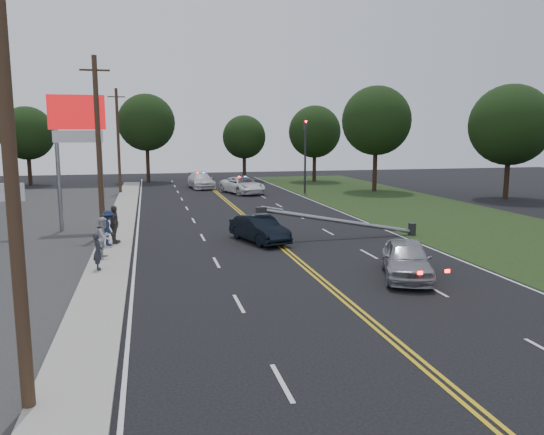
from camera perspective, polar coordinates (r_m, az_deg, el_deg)
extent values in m
plane|color=black|center=(21.18, 5.46, -6.84)|extent=(120.00, 120.00, 0.00)
cube|color=#A6A196|center=(29.89, -16.47, -2.37)|extent=(1.80, 70.00, 0.12)
cube|color=black|center=(35.98, 20.93, -0.80)|extent=(12.00, 80.00, 0.01)
cube|color=gold|center=(30.57, -0.55, -1.84)|extent=(0.36, 80.00, 0.00)
cylinder|color=gray|center=(33.75, -21.99, 4.51)|extent=(0.24, 0.24, 7.00)
cylinder|color=gray|center=(33.47, -17.91, 4.69)|extent=(0.24, 0.24, 7.00)
cube|color=#B70C0F|center=(33.53, -20.29, 10.57)|extent=(3.20, 0.35, 2.00)
cube|color=white|center=(33.51, -20.15, 8.18)|extent=(2.80, 0.30, 0.70)
cylinder|color=gray|center=(32.44, -26.30, 0.34)|extent=(0.14, 0.14, 2.80)
cube|color=white|center=(32.30, -26.45, 2.44)|extent=(1.60, 0.12, 1.00)
cylinder|color=#2D2D30|center=(51.53, 3.59, 6.49)|extent=(0.20, 0.20, 7.00)
cube|color=#2D2D30|center=(51.49, 3.62, 9.93)|extent=(0.28, 0.28, 0.90)
sphere|color=#FF0C07|center=(51.34, 3.68, 10.27)|extent=(0.22, 0.22, 0.22)
cylinder|color=#2D2D30|center=(31.46, 14.83, -1.21)|extent=(0.44, 0.44, 0.70)
cylinder|color=gray|center=(29.54, 7.27, -0.39)|extent=(8.90, 0.24, 1.80)
cube|color=#2D2D30|center=(28.19, -1.17, 0.84)|extent=(0.55, 0.32, 0.30)
cylinder|color=#382619|center=(11.61, -26.26, 4.24)|extent=(0.28, 0.28, 10.00)
cylinder|color=#382619|center=(31.40, -18.15, 7.17)|extent=(0.28, 0.28, 10.00)
cube|color=#382619|center=(31.58, -18.54, 14.80)|extent=(1.60, 0.10, 0.10)
cylinder|color=#382619|center=(53.35, -16.20, 7.85)|extent=(0.28, 0.28, 10.00)
cube|color=#382619|center=(53.45, -16.40, 12.35)|extent=(1.60, 0.10, 0.10)
cylinder|color=black|center=(65.63, -24.62, 4.64)|extent=(0.44, 0.44, 3.37)
sphere|color=black|center=(65.51, -24.86, 8.23)|extent=(5.92, 5.92, 5.92)
cylinder|color=black|center=(65.20, -13.20, 5.52)|extent=(0.44, 0.44, 4.09)
sphere|color=black|center=(65.10, -13.36, 9.92)|extent=(6.68, 6.68, 6.68)
cylinder|color=black|center=(65.48, -3.00, 5.32)|extent=(0.44, 0.44, 3.10)
sphere|color=black|center=(65.34, -3.02, 8.64)|extent=(5.25, 5.25, 5.25)
cylinder|color=black|center=(64.61, 4.57, 5.42)|extent=(0.44, 0.44, 3.47)
sphere|color=black|center=(64.48, 4.62, 9.18)|extent=(6.23, 6.23, 6.23)
cylinder|color=black|center=(54.27, 11.00, 4.92)|extent=(0.44, 0.44, 4.08)
sphere|color=black|center=(54.16, 11.16, 10.19)|extent=(6.82, 6.82, 6.82)
cylinder|color=black|center=(51.40, 23.92, 3.92)|extent=(0.44, 0.44, 3.78)
sphere|color=black|center=(51.25, 24.26, 9.07)|extent=(7.03, 7.03, 7.03)
imported|color=black|center=(28.44, -1.38, -1.22)|extent=(2.77, 4.60, 1.43)
imported|color=#9B9DA3|center=(22.10, 14.28, -4.35)|extent=(3.36, 4.88, 1.54)
imported|color=white|center=(51.55, -3.20, 3.48)|extent=(4.21, 6.28, 1.60)
imported|color=silver|center=(56.91, -7.68, 3.95)|extent=(2.89, 5.80, 1.62)
imported|color=#2A2B32|center=(23.36, -18.23, -3.48)|extent=(0.48, 0.63, 1.56)
imported|color=silver|center=(25.55, -17.65, -2.04)|extent=(1.00, 1.11, 1.88)
imported|color=#1B2545|center=(28.22, -17.19, -1.07)|extent=(0.95, 1.31, 1.82)
imported|color=#524942|center=(28.68, -16.60, -0.72)|extent=(0.75, 1.24, 1.98)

